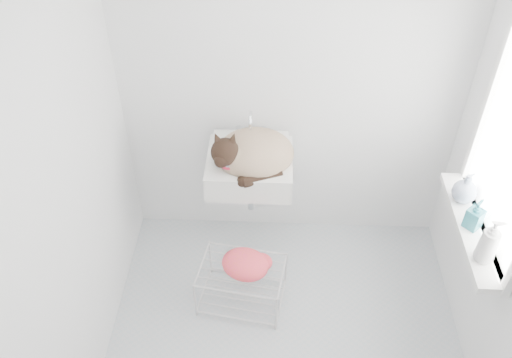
{
  "coord_description": "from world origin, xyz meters",
  "views": [
    {
      "loc": [
        -0.1,
        -1.97,
        3.05
      ],
      "look_at": [
        -0.2,
        0.5,
        0.88
      ],
      "focal_mm": 38.68,
      "sensor_mm": 36.0,
      "label": 1
    }
  ],
  "objects_px": {
    "sink": "(250,157)",
    "wire_rack": "(242,285)",
    "cat": "(251,154)",
    "bottle_a": "(482,259)",
    "bottle_c": "(462,199)",
    "bottle_b": "(471,226)"
  },
  "relations": [
    {
      "from": "cat",
      "to": "bottle_a",
      "type": "bearing_deg",
      "value": -38.32
    },
    {
      "from": "cat",
      "to": "wire_rack",
      "type": "height_order",
      "value": "cat"
    },
    {
      "from": "wire_rack",
      "to": "bottle_a",
      "type": "xyz_separation_m",
      "value": [
        1.28,
        -0.32,
        0.7
      ]
    },
    {
      "from": "bottle_c",
      "to": "wire_rack",
      "type": "bearing_deg",
      "value": -174.25
    },
    {
      "from": "cat",
      "to": "bottle_b",
      "type": "xyz_separation_m",
      "value": [
        1.24,
        -0.53,
        -0.04
      ]
    },
    {
      "from": "wire_rack",
      "to": "bottle_c",
      "type": "height_order",
      "value": "bottle_c"
    },
    {
      "from": "wire_rack",
      "to": "bottle_a",
      "type": "relative_size",
      "value": 2.27
    },
    {
      "from": "cat",
      "to": "bottle_b",
      "type": "distance_m",
      "value": 1.35
    },
    {
      "from": "sink",
      "to": "bottle_b",
      "type": "bearing_deg",
      "value": -23.74
    },
    {
      "from": "sink",
      "to": "bottle_b",
      "type": "height_order",
      "value": "sink"
    },
    {
      "from": "bottle_b",
      "to": "cat",
      "type": "bearing_deg",
      "value": 156.8
    },
    {
      "from": "sink",
      "to": "wire_rack",
      "type": "distance_m",
      "value": 0.84
    },
    {
      "from": "cat",
      "to": "wire_rack",
      "type": "xyz_separation_m",
      "value": [
        -0.04,
        -0.45,
        -0.74
      ]
    },
    {
      "from": "cat",
      "to": "bottle_c",
      "type": "height_order",
      "value": "cat"
    },
    {
      "from": "cat",
      "to": "bottle_a",
      "type": "relative_size",
      "value": 2.33
    },
    {
      "from": "cat",
      "to": "sink",
      "type": "bearing_deg",
      "value": 112.27
    },
    {
      "from": "cat",
      "to": "bottle_b",
      "type": "relative_size",
      "value": 2.96
    },
    {
      "from": "bottle_c",
      "to": "bottle_a",
      "type": "bearing_deg",
      "value": -90.0
    },
    {
      "from": "sink",
      "to": "bottle_a",
      "type": "relative_size",
      "value": 2.36
    },
    {
      "from": "sink",
      "to": "cat",
      "type": "distance_m",
      "value": 0.05
    },
    {
      "from": "sink",
      "to": "wire_rack",
      "type": "relative_size",
      "value": 1.04
    },
    {
      "from": "bottle_a",
      "to": "bottle_c",
      "type": "height_order",
      "value": "bottle_a"
    }
  ]
}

